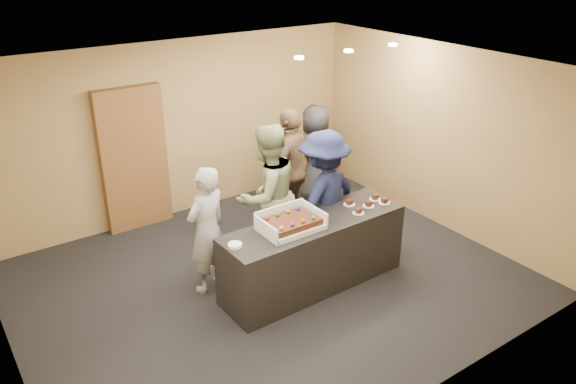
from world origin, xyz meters
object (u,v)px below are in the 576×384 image
(cake_box, at_px, (290,225))
(plate_stack, at_px, (235,245))
(person_navy_man, at_px, (324,197))
(person_brown_extra, at_px, (291,170))
(storage_cabinet, at_px, (134,159))
(serving_counter, at_px, (313,254))
(person_dark_suit, at_px, (315,155))
(sheet_cake, at_px, (291,222))
(person_server_grey, at_px, (207,230))
(person_sage_man, at_px, (267,196))

(cake_box, relative_size, plate_stack, 4.56)
(person_navy_man, bearing_deg, person_brown_extra, -111.21)
(person_navy_man, bearing_deg, storage_cabinet, -66.35)
(serving_counter, relative_size, plate_stack, 15.18)
(plate_stack, relative_size, person_dark_suit, 0.10)
(serving_counter, height_order, plate_stack, plate_stack)
(person_navy_man, height_order, person_dark_suit, person_navy_man)
(sheet_cake, height_order, person_navy_man, person_navy_man)
(serving_counter, distance_m, person_navy_man, 0.82)
(sheet_cake, xyz_separation_m, plate_stack, (-0.75, 0.01, -0.08))
(sheet_cake, relative_size, person_dark_suit, 0.37)
(person_navy_man, bearing_deg, serving_counter, 30.09)
(plate_stack, relative_size, person_navy_man, 0.09)
(serving_counter, height_order, sheet_cake, sheet_cake)
(person_brown_extra, relative_size, person_dark_suit, 1.13)
(serving_counter, relative_size, person_brown_extra, 1.29)
(plate_stack, bearing_deg, cake_box, 0.96)
(sheet_cake, height_order, person_brown_extra, person_brown_extra)
(sheet_cake, xyz_separation_m, person_server_grey, (-0.75, 0.69, -0.18))
(serving_counter, height_order, person_brown_extra, person_brown_extra)
(person_brown_extra, height_order, person_dark_suit, person_brown_extra)
(cake_box, height_order, person_dark_suit, person_dark_suit)
(serving_counter, bearing_deg, cake_box, 174.39)
(storage_cabinet, bearing_deg, serving_counter, -67.29)
(plate_stack, distance_m, person_server_grey, 0.68)
(sheet_cake, bearing_deg, serving_counter, 0.00)
(plate_stack, bearing_deg, person_server_grey, 90.24)
(cake_box, distance_m, person_sage_man, 0.83)
(person_dark_suit, bearing_deg, serving_counter, 59.75)
(person_sage_man, bearing_deg, cake_box, 67.77)
(serving_counter, height_order, person_dark_suit, person_dark_suit)
(serving_counter, xyz_separation_m, person_sage_man, (-0.14, 0.83, 0.51))
(person_server_grey, height_order, person_sage_man, person_sage_man)
(storage_cabinet, xyz_separation_m, person_sage_man, (1.04, -1.97, -0.11))
(sheet_cake, height_order, person_dark_suit, person_dark_suit)
(storage_cabinet, distance_m, cake_box, 2.90)
(person_server_grey, bearing_deg, person_sage_man, 171.12)
(person_navy_man, xyz_separation_m, person_brown_extra, (0.16, 0.97, 0.02))
(plate_stack, xyz_separation_m, person_server_grey, (-0.00, 0.67, -0.11))
(serving_counter, bearing_deg, storage_cabinet, 111.57)
(cake_box, distance_m, person_navy_man, 0.94)
(serving_counter, relative_size, person_dark_suit, 1.46)
(cake_box, height_order, plate_stack, cake_box)
(person_sage_man, xyz_separation_m, person_dark_suit, (1.66, 1.13, -0.14))
(person_server_grey, relative_size, person_sage_man, 0.85)
(person_dark_suit, bearing_deg, sheet_cake, 54.01)
(plate_stack, xyz_separation_m, person_sage_man, (0.95, 0.82, 0.04))
(sheet_cake, xyz_separation_m, person_navy_man, (0.84, 0.45, -0.09))
(serving_counter, distance_m, person_brown_extra, 1.64)
(person_server_grey, xyz_separation_m, person_brown_extra, (1.76, 0.73, 0.12))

